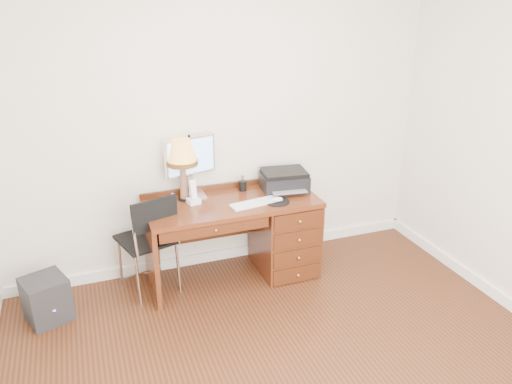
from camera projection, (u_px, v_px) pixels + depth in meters
name	position (u px, v px, depth m)	size (l,w,h in m)	color
ground	(296.00, 378.00, 3.40)	(4.00, 4.00, 0.00)	#35190C
room_shell	(263.00, 319.00, 3.93)	(4.00, 4.00, 4.00)	silver
desk	(266.00, 230.00, 4.57)	(1.50, 0.67, 0.75)	#5C2813
monitor	(191.00, 159.00, 4.32)	(0.46, 0.20, 0.54)	silver
keyboard	(256.00, 203.00, 4.28)	(0.46, 0.13, 0.02)	white
mouse_pad	(277.00, 201.00, 4.31)	(0.22, 0.22, 0.04)	black
printer	(284.00, 180.00, 4.56)	(0.45, 0.37, 0.18)	black
leg_lamp	(182.00, 156.00, 4.21)	(0.27, 0.27, 0.55)	black
phone	(193.00, 197.00, 4.27)	(0.12, 0.12, 0.21)	white
pen_cup	(243.00, 186.00, 4.55)	(0.07, 0.07, 0.09)	black
chair	(147.00, 235.00, 4.15)	(0.54, 0.55, 0.92)	black
equipment_box	(46.00, 299.00, 3.95)	(0.31, 0.31, 0.36)	black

